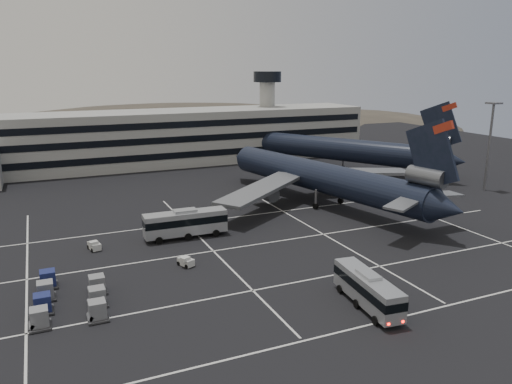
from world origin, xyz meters
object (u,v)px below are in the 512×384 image
bus_near (368,288)px  uld_cluster (67,297)px  bus_far (185,222)px  trijet_main (324,177)px  tug_a (95,246)px

bus_near → uld_cluster: (-29.63, 13.31, -1.14)m
bus_far → trijet_main: bearing=-73.7°
bus_near → tug_a: bearing=136.0°
trijet_main → bus_near: (-17.11, -37.40, -3.11)m
uld_cluster → bus_far: bearing=42.4°
bus_far → uld_cluster: size_ratio=0.97×
bus_near → tug_a: 38.87m
bus_near → bus_far: bearing=117.4°
trijet_main → bus_far: bearing=-177.5°
bus_near → uld_cluster: size_ratio=0.86×
bus_near → trijet_main: bearing=71.4°
bus_near → bus_far: bus_far is taller
bus_far → tug_a: size_ratio=5.01×
bus_far → tug_a: bearing=91.3°
bus_near → bus_far: (-11.64, 29.75, 0.28)m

